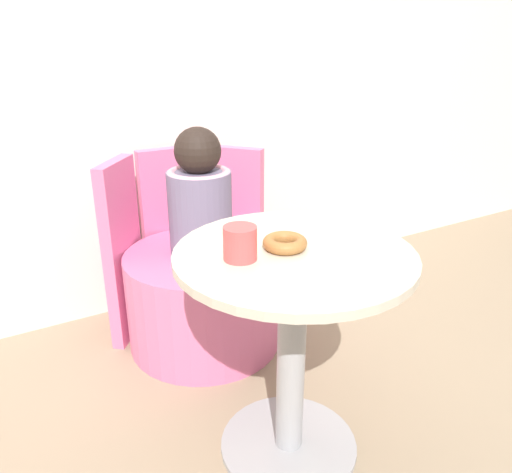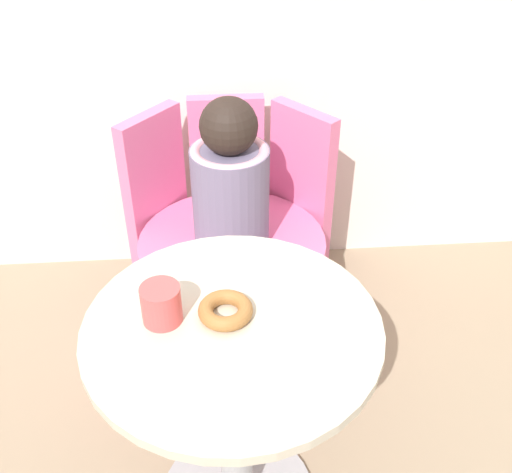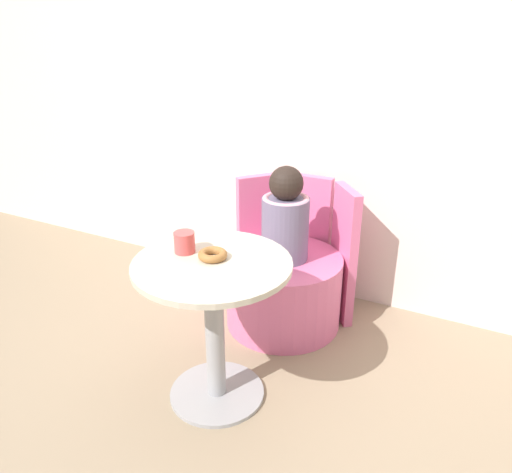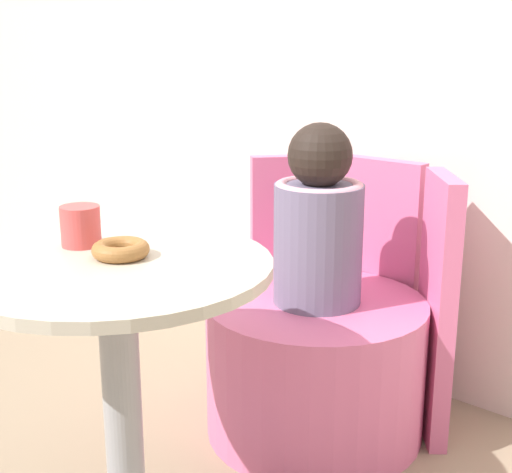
{
  "view_description": "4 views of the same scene",
  "coord_description": "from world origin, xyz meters",
  "px_view_note": "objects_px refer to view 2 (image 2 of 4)",
  "views": [
    {
      "loc": [
        -0.72,
        -1.04,
        1.22
      ],
      "look_at": [
        0.02,
        0.26,
        0.61
      ],
      "focal_mm": 35.0,
      "sensor_mm": 36.0,
      "label": 1
    },
    {
      "loc": [
        -0.04,
        -0.96,
        1.6
      ],
      "look_at": [
        0.05,
        0.29,
        0.68
      ],
      "focal_mm": 42.0,
      "sensor_mm": 36.0,
      "label": 2
    },
    {
      "loc": [
        0.96,
        -1.55,
        1.59
      ],
      "look_at": [
        0.01,
        0.3,
        0.67
      ],
      "focal_mm": 35.0,
      "sensor_mm": 36.0,
      "label": 3
    },
    {
      "loc": [
        1.12,
        -0.89,
        1.12
      ],
      "look_at": [
        0.04,
        0.34,
        0.67
      ],
      "focal_mm": 50.0,
      "sensor_mm": 36.0,
      "label": 4
    }
  ],
  "objects_px": {
    "round_table": "(234,388)",
    "tub_chair": "(233,285)",
    "child_figure": "(230,181)",
    "donut": "(226,310)",
    "cup": "(161,303)"
  },
  "relations": [
    {
      "from": "round_table",
      "to": "child_figure",
      "type": "bearing_deg",
      "value": 88.2
    },
    {
      "from": "child_figure",
      "to": "cup",
      "type": "relative_size",
      "value": 5.66
    },
    {
      "from": "tub_chair",
      "to": "cup",
      "type": "bearing_deg",
      "value": -104.77
    },
    {
      "from": "donut",
      "to": "cup",
      "type": "relative_size",
      "value": 1.36
    },
    {
      "from": "round_table",
      "to": "donut",
      "type": "bearing_deg",
      "value": 115.5
    },
    {
      "from": "child_figure",
      "to": "donut",
      "type": "distance_m",
      "value": 0.66
    },
    {
      "from": "round_table",
      "to": "cup",
      "type": "distance_m",
      "value": 0.3
    },
    {
      "from": "tub_chair",
      "to": "cup",
      "type": "distance_m",
      "value": 0.85
    },
    {
      "from": "round_table",
      "to": "tub_chair",
      "type": "distance_m",
      "value": 0.73
    },
    {
      "from": "child_figure",
      "to": "cup",
      "type": "height_order",
      "value": "child_figure"
    },
    {
      "from": "child_figure",
      "to": "donut",
      "type": "height_order",
      "value": "child_figure"
    },
    {
      "from": "tub_chair",
      "to": "child_figure",
      "type": "height_order",
      "value": "child_figure"
    },
    {
      "from": "round_table",
      "to": "cup",
      "type": "xyz_separation_m",
      "value": [
        -0.15,
        0.03,
        0.26
      ]
    },
    {
      "from": "round_table",
      "to": "child_figure",
      "type": "distance_m",
      "value": 0.7
    },
    {
      "from": "round_table",
      "to": "child_figure",
      "type": "relative_size",
      "value": 1.35
    }
  ]
}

